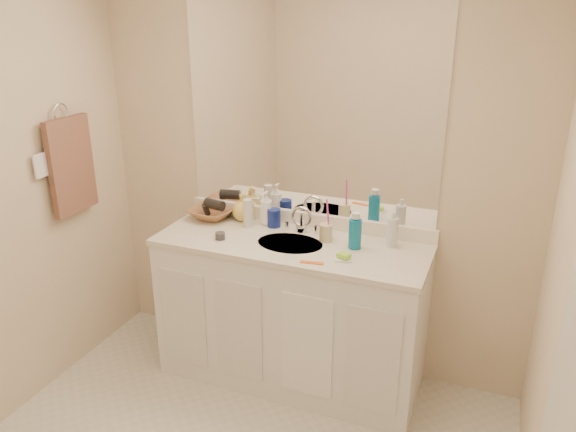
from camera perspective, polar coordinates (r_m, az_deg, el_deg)
The scene contains 26 objects.
wall_back at distance 3.24m, azimuth 2.15°, elevation 4.39°, with size 2.60×0.02×2.40m, color beige.
wall_right at distance 1.88m, azimuth 27.10°, elevation -10.88°, with size 0.02×2.60×2.40m, color beige.
vanity_cabinet at distance 3.31m, azimuth 0.33°, elevation -9.86°, with size 1.50×0.55×0.85m, color white.
countertop at distance 3.11m, azimuth 0.34°, elevation -2.88°, with size 1.52×0.57×0.03m, color silver.
backsplash at distance 3.32m, azimuth 2.00°, elevation -0.33°, with size 1.52×0.03×0.08m, color white.
sink_basin at distance 3.09m, azimuth 0.21°, elevation -2.97°, with size 0.37×0.37×0.02m, color #B8B1A1.
faucet at distance 3.22m, azimuth 1.39°, elevation -0.67°, with size 0.02×0.02×0.11m, color silver.
mirror at distance 3.15m, azimuth 2.20°, elevation 10.65°, with size 1.48×0.01×1.20m, color white.
blue_mug at distance 3.30m, azimuth -1.43°, elevation -0.19°, with size 0.08×0.08×0.11m, color navy.
tan_cup at distance 3.11m, azimuth 3.86°, elevation -1.69°, with size 0.07×0.07×0.10m, color beige.
toothbrush at distance 3.07m, azimuth 4.09°, elevation 0.03°, with size 0.01×0.01×0.20m, color #DD3AA0.
mouthwash_bottle at distance 3.02m, azimuth 6.82°, elevation -1.82°, with size 0.07×0.07×0.16m, color #0C6C9B.
clear_pump_bottle at distance 3.08m, azimuth 10.55°, elevation -1.62°, with size 0.06×0.06×0.16m, color silver.
soap_dish at distance 2.90m, azimuth 5.68°, elevation -4.38°, with size 0.09×0.07×0.01m, color white.
green_soap at distance 2.89m, azimuth 5.69°, elevation -4.03°, with size 0.06×0.05×0.02m, color #99DF36.
orange_comb at distance 2.86m, azimuth 2.45°, elevation -4.76°, with size 0.12×0.02×0.00m, color #DC5817.
dark_jar at distance 3.15m, azimuth -6.91°, elevation -2.01°, with size 0.06×0.06×0.04m, color #36373E.
extra_white_bottle at distance 3.29m, azimuth -4.10°, elevation 0.29°, with size 0.05×0.05×0.17m, color silver.
soap_bottle_white at distance 3.31m, azimuth -2.22°, elevation 0.81°, with size 0.08×0.08×0.20m, color white.
soap_bottle_cream at distance 3.39m, azimuth -4.30°, elevation 0.89°, with size 0.08×0.08×0.17m, color beige.
soap_bottle_yellow at distance 3.39m, azimuth -4.58°, elevation 0.96°, with size 0.13×0.13×0.17m, color #F0D05D.
wicker_basket at distance 3.47m, azimuth -7.73°, elevation 0.32°, with size 0.27×0.27×0.07m, color brown.
hair_dryer at distance 3.44m, azimuth -7.48°, elevation 1.17°, with size 0.06×0.06×0.13m, color black.
towel_ring at distance 3.38m, azimuth -22.08°, elevation 9.70°, with size 0.11×0.11×0.01m, color silver.
hand_towel at distance 3.43m, azimuth -21.16°, elevation 4.80°, with size 0.04×0.32×0.55m, color brown.
switch_plate at distance 3.30m, azimuth -23.86°, elevation 4.70°, with size 0.01×0.09×0.13m, color white.
Camera 1 is at (1.04, -1.62, 2.12)m, focal length 35.00 mm.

